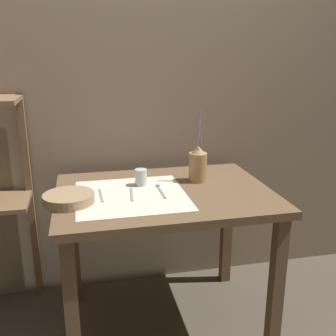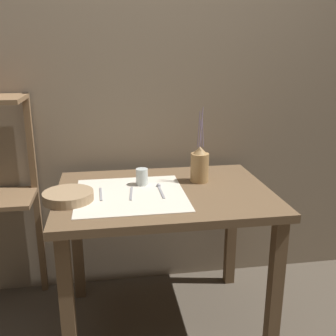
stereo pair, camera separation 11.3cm
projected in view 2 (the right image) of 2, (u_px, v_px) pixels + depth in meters
ground_plane at (165, 322)px, 2.22m from camera, size 12.00×12.00×0.00m
stone_wall_back at (151, 98)px, 2.36m from camera, size 7.00×0.06×2.40m
wooden_table at (164, 212)px, 2.03m from camera, size 1.08×0.79×0.79m
linen_cloth at (131, 194)px, 1.94m from camera, size 0.54×0.53×0.00m
pitcher_with_flowers at (200, 165)px, 2.11m from camera, size 0.10×0.10×0.40m
wooden_bowl at (68, 196)px, 1.85m from camera, size 0.24×0.24×0.05m
glass_tumbler_near at (142, 177)px, 2.06m from camera, size 0.06×0.06×0.09m
fork_inner at (101, 194)px, 1.93m from camera, size 0.02×0.18×0.00m
fork_outer at (131, 193)px, 1.94m from camera, size 0.03×0.18×0.00m
spoon_outer at (160, 188)px, 2.02m from camera, size 0.02×0.19×0.02m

